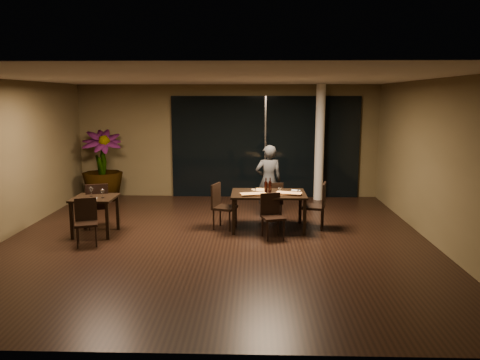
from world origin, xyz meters
name	(u,v)px	position (x,y,z in m)	size (l,w,h in m)	color
ground	(217,240)	(0.00, 0.00, 0.00)	(8.00, 8.00, 0.00)	black
wall_back	(228,141)	(0.00, 4.05, 1.50)	(8.00, 0.10, 3.00)	brown
wall_front	(183,217)	(0.00, -4.05, 1.50)	(8.00, 0.10, 3.00)	brown
wall_right	(438,162)	(4.05, 0.00, 1.50)	(0.10, 8.00, 3.00)	brown
ceiling	(215,77)	(0.00, 0.00, 3.02)	(8.00, 8.00, 0.04)	silver
window_panel	(265,147)	(1.00, 3.96, 1.35)	(5.00, 0.06, 2.70)	black
column	(320,143)	(2.40, 3.65, 1.50)	(0.24, 0.24, 3.00)	silver
main_table	(269,196)	(1.00, 0.80, 0.68)	(1.50, 1.00, 0.75)	black
side_table	(95,203)	(-2.40, 0.30, 0.62)	(0.80, 0.80, 0.75)	black
chair_main_far	(273,199)	(1.12, 1.43, 0.48)	(0.45, 0.45, 0.86)	black
chair_main_near	(272,213)	(1.05, 0.21, 0.48)	(0.49, 0.49, 0.85)	black
chair_main_left	(221,204)	(0.03, 0.81, 0.52)	(0.54, 0.54, 0.93)	black
chair_main_right	(318,203)	(2.01, 0.84, 0.53)	(0.53, 0.53, 0.95)	black
chair_side_far	(98,203)	(-2.49, 0.70, 0.53)	(0.55, 0.55, 0.95)	black
chair_side_near	(86,219)	(-2.36, -0.33, 0.47)	(0.50, 0.50, 0.85)	black
diner	(268,181)	(1.03, 1.85, 0.81)	(0.55, 0.37, 1.62)	#2A2C2F
potted_plant	(102,166)	(-3.25, 3.40, 0.92)	(1.00, 1.00, 1.83)	#204918
pizza_board_left	(253,195)	(0.69, 0.56, 0.76)	(0.52, 0.26, 0.01)	#4B2F18
pizza_board_right	(289,194)	(1.40, 0.66, 0.76)	(0.51, 0.25, 0.01)	#432A15
oblong_pizza_left	(253,194)	(0.69, 0.56, 0.77)	(0.49, 0.23, 0.02)	maroon
oblong_pizza_right	(289,193)	(1.40, 0.66, 0.77)	(0.49, 0.23, 0.02)	maroon
round_pizza	(259,190)	(0.82, 1.06, 0.76)	(0.32, 0.32, 0.01)	#C04115
bottle_a	(266,185)	(0.95, 0.85, 0.90)	(0.07, 0.07, 0.30)	black
bottle_b	(270,187)	(1.02, 0.78, 0.88)	(0.06, 0.06, 0.25)	black
bottle_c	(270,185)	(1.04, 0.94, 0.89)	(0.06, 0.06, 0.29)	black
tumbler_left	(254,190)	(0.71, 0.84, 0.79)	(0.07, 0.07, 0.08)	white
tumbler_right	(280,190)	(1.24, 0.87, 0.80)	(0.08, 0.08, 0.10)	white
napkin_near	(294,193)	(1.51, 0.73, 0.76)	(0.18, 0.10, 0.01)	white
napkin_far	(296,190)	(1.57, 1.02, 0.76)	(0.18, 0.10, 0.01)	white
wine_glass_a	(91,192)	(-2.48, 0.36, 0.84)	(0.08, 0.08, 0.18)	white
wine_glass_b	(102,194)	(-2.22, 0.22, 0.83)	(0.07, 0.07, 0.17)	white
side_napkin	(92,199)	(-2.38, 0.10, 0.76)	(0.18, 0.11, 0.01)	white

